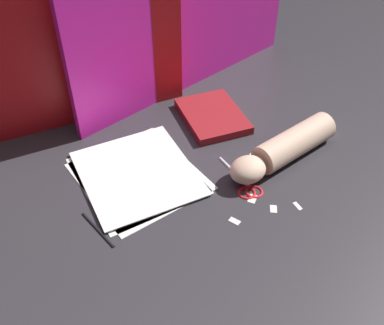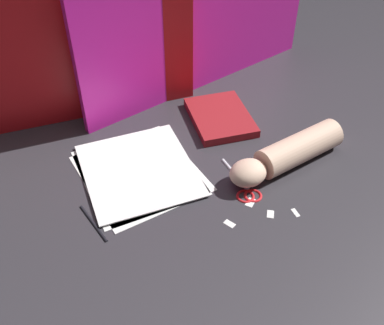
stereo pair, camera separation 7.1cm
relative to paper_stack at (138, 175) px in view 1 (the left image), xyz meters
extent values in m
plane|color=#2D2B30|center=(0.12, -0.09, 0.00)|extent=(6.00, 6.00, 0.00)
cube|color=red|center=(-0.05, 0.31, 0.22)|extent=(0.68, 0.10, 0.46)
cube|color=#D81E9E|center=(0.34, 0.31, 0.24)|extent=(0.82, 0.19, 0.49)
cube|color=white|center=(0.00, 0.00, 0.00)|extent=(0.29, 0.32, 0.00)
cube|color=white|center=(0.00, 0.00, 0.00)|extent=(0.28, 0.31, 0.00)
cube|color=white|center=(0.00, 0.00, 0.00)|extent=(0.30, 0.33, 0.00)
cube|color=maroon|center=(0.30, 0.10, 0.01)|extent=(0.20, 0.24, 0.02)
sphere|color=silver|center=(0.22, -0.17, 0.00)|extent=(0.01, 0.01, 0.01)
cylinder|color=silver|center=(0.22, -0.11, 0.00)|extent=(0.01, 0.12, 0.01)
torus|color=red|center=(0.22, -0.20, 0.00)|extent=(0.05, 0.05, 0.01)
cylinder|color=silver|center=(0.26, -0.13, 0.00)|extent=(0.09, 0.10, 0.01)
torus|color=red|center=(0.20, -0.19, 0.00)|extent=(0.06, 0.06, 0.01)
cylinder|color=beige|center=(0.39, -0.14, 0.03)|extent=(0.25, 0.11, 0.08)
ellipsoid|color=beige|center=(0.23, -0.16, 0.03)|extent=(0.11, 0.09, 0.06)
cube|color=white|center=(0.12, -0.25, 0.00)|extent=(0.02, 0.03, 0.00)
cube|color=white|center=(0.22, -0.27, 0.00)|extent=(0.03, 0.03, 0.00)
cube|color=white|center=(0.20, -0.22, 0.00)|extent=(0.03, 0.03, 0.00)
cube|color=white|center=(0.28, -0.29, 0.00)|extent=(0.01, 0.03, 0.00)
cylinder|color=black|center=(-0.16, -0.11, 0.00)|extent=(0.03, 0.13, 0.01)
camera|label=1|loc=(-0.31, -0.78, 0.78)|focal=42.00mm
camera|label=2|loc=(-0.25, -0.82, 0.78)|focal=42.00mm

